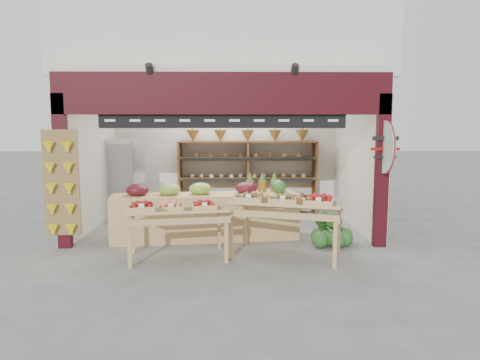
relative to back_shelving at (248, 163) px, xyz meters
name	(u,v)px	position (x,y,z in m)	size (l,w,h in m)	color
ground	(224,232)	(-0.53, -1.93, -1.24)	(60.00, 60.00, 0.00)	slate
shop_structure	(225,46)	(-0.53, -0.31, 2.69)	(6.36, 5.12, 5.40)	beige
banana_board	(61,185)	(-3.26, -3.10, -0.12)	(0.60, 0.15, 1.80)	olive
gift_sign	(385,147)	(2.22, -3.07, 0.51)	(0.04, 0.93, 0.92)	#B7E7C7
back_shelving	(248,163)	(0.00, 0.00, 0.00)	(3.32, 0.55, 2.03)	brown
refrigerator	(125,178)	(-2.88, -0.35, -0.32)	(0.71, 0.71, 1.83)	silver
cardboard_stack	(176,218)	(-1.53, -1.67, -0.99)	(0.98, 0.71, 0.68)	silver
mid_counter	(205,215)	(-0.87, -2.45, -0.77)	(3.48, 1.07, 1.08)	tan
display_table_left	(170,211)	(-1.35, -3.58, -0.48)	(1.69, 1.12, 1.00)	tan
display_table_right	(287,203)	(0.51, -3.50, -0.37)	(1.94, 1.43, 1.09)	tan
watermelon_pile	(331,234)	(1.40, -2.86, -1.03)	(0.79, 0.74, 0.56)	#1A4D19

